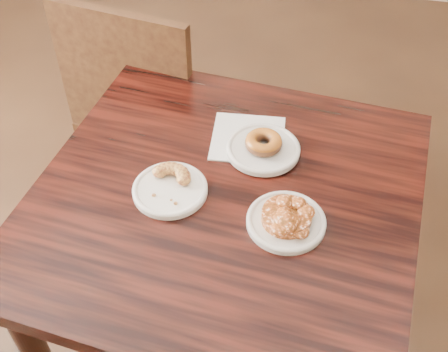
% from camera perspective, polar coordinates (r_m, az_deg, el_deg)
% --- Properties ---
extents(cafe_table, '(0.88, 0.88, 0.75)m').
position_cam_1_polar(cafe_table, '(1.51, 0.08, -11.53)').
color(cafe_table, black).
rests_on(cafe_table, floor).
extents(chair_far, '(0.52, 0.52, 0.90)m').
position_cam_1_polar(chair_far, '(1.93, -6.50, 7.13)').
color(chair_far, black).
rests_on(chair_far, floor).
extents(napkin, '(0.19, 0.19, 0.00)m').
position_cam_1_polar(napkin, '(1.33, 2.45, 3.86)').
color(napkin, silver).
rests_on(napkin, cafe_table).
extents(plate_donut, '(0.17, 0.17, 0.01)m').
position_cam_1_polar(plate_donut, '(1.30, 4.00, 2.73)').
color(plate_donut, silver).
rests_on(plate_donut, napkin).
extents(plate_cruller, '(0.16, 0.16, 0.01)m').
position_cam_1_polar(plate_cruller, '(1.21, -5.50, -1.42)').
color(plate_cruller, white).
rests_on(plate_cruller, cafe_table).
extents(plate_fritter, '(0.16, 0.16, 0.01)m').
position_cam_1_polar(plate_fritter, '(1.16, 6.31, -4.66)').
color(plate_fritter, silver).
rests_on(plate_fritter, cafe_table).
extents(glazed_donut, '(0.09, 0.09, 0.03)m').
position_cam_1_polar(glazed_donut, '(1.28, 4.05, 3.42)').
color(glazed_donut, brown).
rests_on(glazed_donut, plate_donut).
extents(apple_fritter, '(0.14, 0.14, 0.03)m').
position_cam_1_polar(apple_fritter, '(1.14, 6.40, -3.92)').
color(apple_fritter, '#421F07').
rests_on(apple_fritter, plate_fritter).
extents(cruller_fragment, '(0.10, 0.10, 0.03)m').
position_cam_1_polar(cruller_fragment, '(1.20, -5.57, -0.76)').
color(cruller_fragment, '#5F2913').
rests_on(cruller_fragment, plate_cruller).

